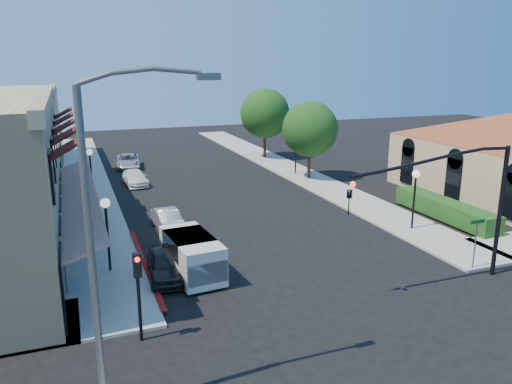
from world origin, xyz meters
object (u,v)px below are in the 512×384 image
object	(u,v)px
cobra_streetlight	(104,234)
lamppost_right_near	(415,185)
street_tree_a	(310,129)
lamppost_left_near	(106,216)
lamppost_right_far	(296,143)
street_name_sign	(476,236)
signal_mast_arm	(465,193)
parked_car_d	(128,161)
white_van	(192,254)
lamppost_left_far	(90,161)
parked_car_c	(135,178)
secondary_signal	(138,281)
parked_car_a	(165,264)
parked_car_b	(168,220)
street_tree_b	(265,113)

from	to	relation	value
cobra_streetlight	lamppost_right_near	bearing A→B (deg)	29.54
cobra_streetlight	street_tree_a	bearing A→B (deg)	53.21
street_tree_a	lamppost_right_near	world-z (taller)	street_tree_a
lamppost_left_near	lamppost_right_far	size ratio (longest dim) A/B	1.00
street_name_sign	signal_mast_arm	bearing A→B (deg)	-156.80
street_tree_a	street_name_sign	xyz separation A→B (m)	(-1.30, -19.80, -2.50)
parked_car_d	white_van	bearing A→B (deg)	-83.98
street_name_sign	lamppost_right_far	bearing A→B (deg)	87.37
lamppost_left_far	parked_car_c	xyz separation A→B (m)	(3.38, 3.00, -2.16)
secondary_signal	parked_car_c	bearing A→B (deg)	83.03
lamppost_right_near	parked_car_a	distance (m)	14.93
parked_car_b	parked_car_c	world-z (taller)	parked_car_b
lamppost_left_near	lamppost_right_near	distance (m)	17.00
signal_mast_arm	secondary_signal	size ratio (longest dim) A/B	2.41
lamppost_left_near	white_van	bearing A→B (deg)	-26.95
lamppost_left_near	parked_car_d	distance (m)	24.37
signal_mast_arm	street_name_sign	distance (m)	2.98
street_name_sign	parked_car_c	size ratio (longest dim) A/B	0.63
parked_car_c	street_tree_b	bearing A→B (deg)	23.51
secondary_signal	lamppost_right_far	xyz separation A→B (m)	(16.50, 22.59, 0.42)
lamppost_right_near	parked_car_c	distance (m)	21.89
street_tree_b	white_van	xyz separation A→B (m)	(-13.80, -25.78, -3.46)
street_name_sign	parked_car_c	distance (m)	26.08
parked_car_a	parked_car_b	xyz separation A→B (m)	(1.40, 6.56, -0.05)
street_name_sign	parked_car_b	xyz separation A→B (m)	(-12.30, 10.80, -1.10)
secondary_signal	white_van	xyz separation A→B (m)	(3.00, 4.81, -1.23)
white_van	parked_car_b	size ratio (longest dim) A/B	1.20
cobra_streetlight	street_tree_b	bearing A→B (deg)	62.17
street_name_sign	parked_car_b	bearing A→B (deg)	138.72
lamppost_left_far	parked_car_a	bearing A→B (deg)	-81.59
secondary_signal	lamppost_left_near	world-z (taller)	lamppost_left_near
signal_mast_arm	lamppost_left_far	bearing A→B (deg)	125.00
signal_mast_arm	secondary_signal	bearing A→B (deg)	-179.63
lamppost_left_far	white_van	bearing A→B (deg)	-77.49
white_van	signal_mast_arm	bearing A→B (deg)	-23.52
parked_car_a	street_name_sign	bearing A→B (deg)	-11.85
street_name_sign	parked_car_c	xyz separation A→B (m)	(-12.62, 22.80, -1.12)
parked_car_c	parked_car_d	size ratio (longest dim) A/B	0.87
cobra_streetlight	parked_car_b	world-z (taller)	cobra_streetlight
street_tree_a	parked_car_b	size ratio (longest dim) A/B	1.77
street_tree_a	signal_mast_arm	xyz separation A→B (m)	(-2.94, -20.50, -0.11)
cobra_streetlight	street_name_sign	bearing A→B (deg)	14.16
lamppost_right_far	secondary_signal	bearing A→B (deg)	-126.14
parked_car_a	parked_car_b	bearing A→B (deg)	83.31
street_tree_a	cobra_streetlight	bearing A→B (deg)	-126.79
signal_mast_arm	parked_car_c	bearing A→B (deg)	115.02
parked_car_a	parked_car_d	bearing A→B (deg)	92.22
street_name_sign	lamppost_left_near	world-z (taller)	lamppost_left_near
parked_car_d	cobra_streetlight	bearing A→B (deg)	-90.83
parked_car_a	white_van	bearing A→B (deg)	-5.16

